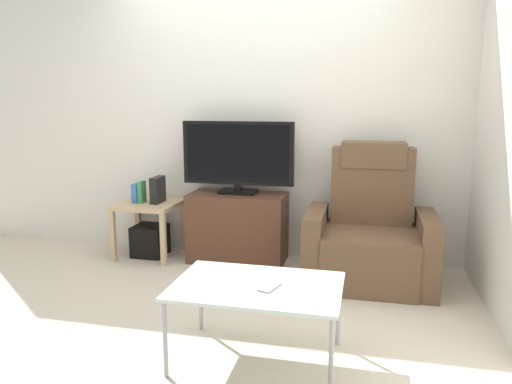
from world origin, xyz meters
The scene contains 12 objects.
ground_plane centered at (0.00, 0.00, 0.00)m, with size 6.40×6.40×0.00m, color beige.
wall_back centered at (0.00, 1.13, 1.30)m, with size 6.40×0.06×2.60m, color silver.
tv_stand centered at (-0.08, 0.86, 0.30)m, with size 0.84×0.42×0.61m.
television centered at (-0.08, 0.88, 0.94)m, with size 0.98×0.20×0.63m.
recliner_armchair centered at (1.06, 0.64, 0.37)m, with size 0.98×0.78×1.08m.
side_table centered at (-0.91, 0.82, 0.42)m, with size 0.54×0.54×0.50m.
subwoofer_box centered at (-0.91, 0.82, 0.14)m, with size 0.28×0.28×0.28m, color black.
book_leftmost centered at (-1.01, 0.80, 0.59)m, with size 0.05×0.13×0.17m, color #3366B2.
book_middle centered at (-0.96, 0.80, 0.60)m, with size 0.04×0.10×0.20m, color #388C4C.
game_console centered at (-0.82, 0.83, 0.62)m, with size 0.07×0.20×0.24m, color black.
coffee_table centered at (0.47, -0.74, 0.41)m, with size 0.90×0.60×0.44m.
cell_phone centered at (0.54, -0.77, 0.44)m, with size 0.07×0.15×0.01m, color #B7B7BC.
Camera 1 is at (1.01, -3.11, 1.41)m, focal length 33.81 mm.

